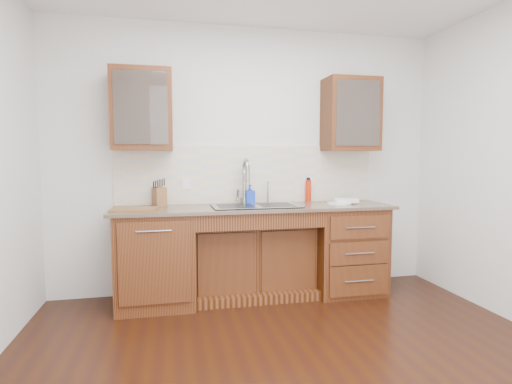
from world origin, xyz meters
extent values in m
cube|color=black|center=(0.00, 0.00, -0.05)|extent=(4.00, 3.50, 0.10)
cube|color=silver|center=(0.00, 1.80, 1.35)|extent=(4.00, 0.10, 2.70)
cube|color=#593014|center=(-0.95, 1.44, 0.44)|extent=(0.70, 0.62, 0.88)
cube|color=#593014|center=(0.00, 1.53, 0.35)|extent=(1.20, 0.44, 0.70)
cube|color=#593014|center=(0.95, 1.44, 0.44)|extent=(0.70, 0.62, 0.88)
cube|color=#84705B|center=(0.00, 1.43, 0.90)|extent=(2.70, 0.65, 0.03)
cube|color=beige|center=(0.00, 1.74, 1.21)|extent=(2.70, 0.02, 0.59)
cube|color=#9E9EA5|center=(0.00, 1.41, 0.83)|extent=(0.84, 0.46, 0.19)
cylinder|color=#999993|center=(-0.07, 1.64, 1.11)|extent=(0.04, 0.04, 0.40)
cylinder|color=#999993|center=(0.18, 1.65, 1.03)|extent=(0.02, 0.02, 0.24)
cube|color=#593014|center=(-1.05, 1.58, 1.83)|extent=(0.55, 0.34, 0.75)
cube|color=#593014|center=(1.05, 1.58, 1.83)|extent=(0.55, 0.34, 0.75)
cube|color=white|center=(-0.65, 1.73, 1.12)|extent=(0.08, 0.01, 0.12)
cube|color=white|center=(0.65, 1.73, 1.12)|extent=(0.08, 0.01, 0.12)
imported|color=#193BC0|center=(-0.02, 1.61, 1.01)|extent=(0.10, 0.10, 0.20)
cylinder|color=red|center=(0.63, 1.69, 1.02)|extent=(0.07, 0.07, 0.23)
cylinder|color=white|center=(0.87, 1.42, 0.92)|extent=(0.27, 0.27, 0.01)
cube|color=white|center=(0.95, 1.43, 0.94)|extent=(0.25, 0.21, 0.04)
cube|color=#A4794E|center=(-0.91, 1.63, 1.00)|extent=(0.15, 0.19, 0.18)
cube|color=brown|center=(-1.13, 1.36, 0.92)|extent=(0.42, 0.32, 0.02)
imported|color=white|center=(-1.12, 1.58, 1.77)|extent=(0.14, 0.14, 0.09)
imported|color=white|center=(-0.93, 1.58, 1.77)|extent=(0.12, 0.12, 0.09)
imported|color=white|center=(0.91, 1.58, 1.77)|extent=(0.12, 0.12, 0.09)
imported|color=white|center=(1.16, 1.58, 1.77)|extent=(0.11, 0.11, 0.09)
camera|label=1|loc=(-0.81, -2.34, 1.39)|focal=28.00mm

